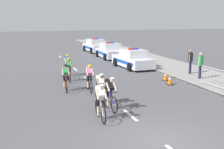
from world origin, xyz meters
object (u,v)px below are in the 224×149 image
cyclist_fourth (90,77)px  cyclist_seventh (67,65)px  cyclist_lead (100,101)px  police_car_second (110,51)px  cyclist_third (100,88)px  traffic_cone_near (170,80)px  traffic_cone_mid (166,76)px  spectator_middle (190,60)px  police_car_third (95,46)px  cyclist_sixth (69,69)px  police_car_nearest (133,59)px  crowd_barrier_middle (214,78)px  cyclist_second (110,93)px  cyclist_fifth (66,77)px  spectator_closest (200,64)px

cyclist_fourth → cyclist_seventh: size_ratio=1.00×
cyclist_lead → police_car_second: 18.50m
cyclist_third → cyclist_fourth: size_ratio=1.00×
traffic_cone_near → traffic_cone_mid: bearing=75.1°
spectator_middle → police_car_third: bearing=99.6°
cyclist_fourth → cyclist_sixth: bearing=101.6°
cyclist_lead → police_car_nearest: 12.86m
police_car_nearest → traffic_cone_mid: police_car_nearest is taller
cyclist_third → crowd_barrier_middle: bearing=8.6°
police_car_second → traffic_cone_near: police_car_second is taller
cyclist_fourth → police_car_third: (5.12, 18.42, -0.11)m
police_car_nearest → spectator_middle: 4.93m
cyclist_second → spectator_middle: 9.94m
cyclist_fifth → police_car_nearest: (6.34, 6.12, -0.11)m
cyclist_seventh → spectator_closest: spectator_closest is taller
police_car_nearest → spectator_closest: size_ratio=2.71×
cyclist_lead → crowd_barrier_middle: 8.14m
crowd_barrier_middle → cyclist_fourth: bearing=166.2°
cyclist_third → cyclist_fifth: same height
police_car_second → traffic_cone_mid: (0.17, -11.42, -0.37)m
crowd_barrier_middle → spectator_middle: 4.31m
spectator_closest → spectator_middle: (0.33, 1.72, 0.00)m
cyclist_seventh → spectator_middle: bearing=-15.8°
cyclist_lead → police_car_third: size_ratio=0.38×
cyclist_third → police_car_second: bearing=71.2°
cyclist_fifth → traffic_cone_near: size_ratio=2.68×
cyclist_fifth → cyclist_sixth: (0.59, 2.53, 0.00)m
police_car_third → spectator_middle: 16.15m
police_car_third → traffic_cone_near: 18.29m
spectator_closest → spectator_middle: bearing=79.2°
cyclist_sixth → cyclist_fourth: bearing=-78.4°
traffic_cone_near → traffic_cone_mid: 1.20m
police_car_nearest → police_car_second: 6.10m
cyclist_lead → cyclist_fifth: size_ratio=1.00×
cyclist_lead → police_car_nearest: size_ratio=0.38×
cyclist_fourth → spectator_closest: 7.52m
crowd_barrier_middle → cyclist_sixth: bearing=147.6°
spectator_closest → cyclist_sixth: bearing=164.5°
spectator_closest → cyclist_second: bearing=-149.1°
cyclist_lead → police_car_nearest: bearing=63.0°
police_car_third → spectator_middle: size_ratio=2.69×
cyclist_seventh → crowd_barrier_middle: bearing=-42.1°
cyclist_second → police_car_third: bearing=77.0°
spectator_closest → spectator_middle: 1.75m
police_car_third → traffic_cone_mid: size_ratio=7.04×
cyclist_fourth → cyclist_fifth: size_ratio=1.00×
cyclist_fifth → spectator_closest: spectator_closest is taller
cyclist_sixth → crowd_barrier_middle: size_ratio=0.74×
police_car_nearest → spectator_middle: size_ratio=2.71×
cyclist_second → cyclist_lead: bearing=-123.1°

